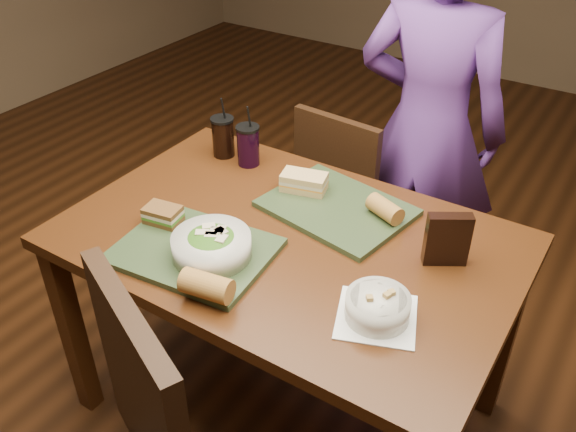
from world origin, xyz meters
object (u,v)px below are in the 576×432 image
object	(u,v)px
sandwich_near	(163,215)
sandwich_far	(304,182)
soup_bowl	(378,307)
chip_bag	(447,239)
tray_near	(194,251)
dining_table	(288,260)
cup_berry	(248,145)
salad_bowl	(212,244)
baguette_far	(385,209)
baguette_near	(207,286)
chair_far	(344,194)
tray_far	(337,208)
cup_cola	(223,136)
diner	(428,129)

from	to	relation	value
sandwich_near	sandwich_far	world-z (taller)	sandwich_far
soup_bowl	chip_bag	xyz separation A→B (m)	(0.06, 0.29, 0.04)
tray_near	chip_bag	size ratio (longest dim) A/B	2.72
dining_table	cup_berry	bearing A→B (deg)	140.49
sandwich_far	chip_bag	distance (m)	0.51
salad_bowl	baguette_far	distance (m)	0.53
dining_table	baguette_far	size ratio (longest dim) A/B	11.53
salad_bowl	dining_table	bearing A→B (deg)	61.43
dining_table	baguette_near	bearing A→B (deg)	-93.14
chair_far	sandwich_near	bearing A→B (deg)	-100.92
dining_table	sandwich_far	size ratio (longest dim) A/B	8.33
salad_bowl	chair_far	bearing A→B (deg)	93.74
tray_far	cup_berry	distance (m)	0.41
soup_bowl	baguette_far	world-z (taller)	soup_bowl
baguette_near	cup_berry	world-z (taller)	cup_berry
soup_bowl	cup_berry	size ratio (longest dim) A/B	1.12
tray_far	soup_bowl	distance (m)	0.47
baguette_far	cup_cola	world-z (taller)	cup_cola
sandwich_far	cup_berry	size ratio (longest dim) A/B	0.71
salad_bowl	sandwich_far	world-z (taller)	salad_bowl
tray_far	sandwich_near	distance (m)	0.52
diner	cup_cola	bearing A→B (deg)	38.60
sandwich_near	sandwich_far	xyz separation A→B (m)	(0.25, 0.38, 0.00)
sandwich_far	soup_bowl	bearing A→B (deg)	-40.84
tray_far	cup_cola	world-z (taller)	cup_cola
baguette_far	cup_cola	distance (m)	0.66
diner	tray_far	xyz separation A→B (m)	(-0.05, -0.62, -0.02)
dining_table	tray_far	world-z (taller)	tray_far
tray_near	tray_far	size ratio (longest dim) A/B	1.00
sandwich_far	baguette_near	xyz separation A→B (m)	(0.06, -0.56, 0.00)
cup_berry	sandwich_near	bearing A→B (deg)	-88.60
salad_bowl	soup_bowl	size ratio (longest dim) A/B	0.87
baguette_far	chair_far	bearing A→B (deg)	128.46
tray_near	cup_berry	size ratio (longest dim) A/B	1.92
salad_bowl	baguette_far	world-z (taller)	salad_bowl
diner	sandwich_far	distance (m)	0.62
baguette_far	soup_bowl	bearing A→B (deg)	-67.04
tray_far	salad_bowl	xyz separation A→B (m)	(-0.17, -0.40, 0.05)
chair_far	diner	distance (m)	0.43
chair_far	cup_berry	bearing A→B (deg)	-113.42
sandwich_near	cup_cola	bearing A→B (deg)	105.27
soup_bowl	sandwich_near	world-z (taller)	soup_bowl
tray_near	tray_far	bearing A→B (deg)	60.49
chair_far	salad_bowl	xyz separation A→B (m)	(0.06, -0.89, 0.33)
dining_table	diner	bearing A→B (deg)	82.98
chip_bag	salad_bowl	bearing A→B (deg)	-179.93
baguette_far	tray_far	bearing A→B (deg)	-171.34
sandwich_far	sandwich_near	bearing A→B (deg)	-124.05
tray_near	diner	bearing A→B (deg)	74.98
chair_far	sandwich_far	distance (m)	0.58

